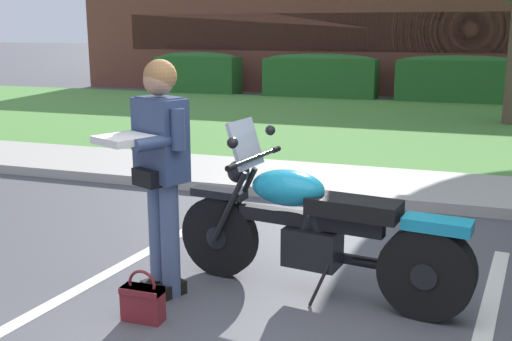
{
  "coord_description": "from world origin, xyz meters",
  "views": [
    {
      "loc": [
        0.58,
        -3.08,
        1.9
      ],
      "look_at": [
        -0.89,
        1.22,
        0.85
      ],
      "focal_mm": 42.96,
      "sensor_mm": 36.0,
      "label": 1
    }
  ],
  "objects_px": {
    "hedge_left": "(198,72)",
    "hedge_center_right": "(460,78)",
    "motorcycle": "(326,232)",
    "hedge_center_left": "(320,75)",
    "rider_person": "(159,160)",
    "handbag": "(143,300)",
    "brick_building": "(446,34)"
  },
  "relations": [
    {
      "from": "hedge_left",
      "to": "hedge_center_right",
      "type": "distance_m",
      "value": 7.44
    },
    {
      "from": "motorcycle",
      "to": "hedge_center_left",
      "type": "distance_m",
      "value": 13.14
    },
    {
      "from": "motorcycle",
      "to": "rider_person",
      "type": "height_order",
      "value": "rider_person"
    },
    {
      "from": "motorcycle",
      "to": "hedge_center_right",
      "type": "height_order",
      "value": "motorcycle"
    },
    {
      "from": "hedge_center_right",
      "to": "hedge_center_left",
      "type": "bearing_deg",
      "value": 180.0
    },
    {
      "from": "handbag",
      "to": "brick_building",
      "type": "bearing_deg",
      "value": 86.51
    },
    {
      "from": "hedge_center_right",
      "to": "brick_building",
      "type": "height_order",
      "value": "brick_building"
    },
    {
      "from": "motorcycle",
      "to": "rider_person",
      "type": "xyz_separation_m",
      "value": [
        -1.13,
        -0.35,
        0.52
      ]
    },
    {
      "from": "hedge_center_right",
      "to": "brick_building",
      "type": "xyz_separation_m",
      "value": [
        -0.62,
        5.21,
        1.09
      ]
    },
    {
      "from": "rider_person",
      "to": "hedge_left",
      "type": "xyz_separation_m",
      "value": [
        -5.6,
        13.14,
        -0.36
      ]
    },
    {
      "from": "rider_person",
      "to": "brick_building",
      "type": "bearing_deg",
      "value": 86.21
    },
    {
      "from": "hedge_left",
      "to": "hedge_center_right",
      "type": "bearing_deg",
      "value": 0.0
    },
    {
      "from": "rider_person",
      "to": "hedge_left",
      "type": "bearing_deg",
      "value": 113.09
    },
    {
      "from": "hedge_center_right",
      "to": "brick_building",
      "type": "relative_size",
      "value": 0.14
    },
    {
      "from": "rider_person",
      "to": "hedge_center_right",
      "type": "height_order",
      "value": "rider_person"
    },
    {
      "from": "handbag",
      "to": "hedge_center_left",
      "type": "distance_m",
      "value": 13.72
    },
    {
      "from": "motorcycle",
      "to": "brick_building",
      "type": "bearing_deg",
      "value": 89.72
    },
    {
      "from": "hedge_left",
      "to": "brick_building",
      "type": "height_order",
      "value": "brick_building"
    },
    {
      "from": "hedge_center_left",
      "to": "handbag",
      "type": "bearing_deg",
      "value": -81.81
    },
    {
      "from": "motorcycle",
      "to": "hedge_center_left",
      "type": "bearing_deg",
      "value": 103.25
    },
    {
      "from": "motorcycle",
      "to": "handbag",
      "type": "distance_m",
      "value": 1.36
    },
    {
      "from": "motorcycle",
      "to": "brick_building",
      "type": "xyz_separation_m",
      "value": [
        0.09,
        18.0,
        1.26
      ]
    },
    {
      "from": "hedge_left",
      "to": "hedge_center_right",
      "type": "height_order",
      "value": "same"
    },
    {
      "from": "rider_person",
      "to": "hedge_center_right",
      "type": "bearing_deg",
      "value": 82.05
    },
    {
      "from": "rider_person",
      "to": "hedge_center_right",
      "type": "distance_m",
      "value": 13.27
    },
    {
      "from": "motorcycle",
      "to": "hedge_center_left",
      "type": "height_order",
      "value": "motorcycle"
    },
    {
      "from": "motorcycle",
      "to": "handbag",
      "type": "xyz_separation_m",
      "value": [
        -1.06,
        -0.78,
        -0.34
      ]
    },
    {
      "from": "rider_person",
      "to": "hedge_center_left",
      "type": "distance_m",
      "value": 13.28
    },
    {
      "from": "hedge_center_left",
      "to": "brick_building",
      "type": "distance_m",
      "value": 6.16
    },
    {
      "from": "hedge_center_left",
      "to": "hedge_center_right",
      "type": "bearing_deg",
      "value": 0.0
    },
    {
      "from": "motorcycle",
      "to": "hedge_center_right",
      "type": "xyz_separation_m",
      "value": [
        0.71,
        12.79,
        0.16
      ]
    },
    {
      "from": "motorcycle",
      "to": "hedge_center_left",
      "type": "xyz_separation_m",
      "value": [
        -3.01,
        12.79,
        0.16
      ]
    }
  ]
}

